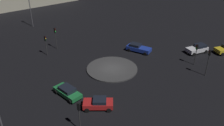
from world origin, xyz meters
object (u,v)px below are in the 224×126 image
Objects in this scene: car_blue at (138,48)px; traffic_light_west at (196,50)px; traffic_light_southeast at (46,42)px; streetlamp_south at (30,5)px; car_green at (67,91)px; traffic_light_northeast at (79,111)px; car_white at (198,49)px; car_red at (98,103)px; traffic_light_northwest at (209,58)px; traffic_light_southeast_near at (55,34)px.

traffic_light_west is at bearing 0.32° from car_blue.
streetlamp_south is (1.00, -16.73, 2.58)m from traffic_light_southeast.
traffic_light_northeast is (0.04, 7.00, 2.02)m from car_green.
traffic_light_southeast is (26.40, -9.02, 1.91)m from car_white.
traffic_light_southeast is (0.81, -13.70, 1.98)m from car_green.
car_red is 4.82m from traffic_light_northeast.
car_white is at bearing -104.62° from car_green.
traffic_light_northwest is (-22.16, 16.30, 0.45)m from traffic_light_southeast.
car_red is at bearing -10.94° from traffic_light_northeast.
car_green is 22.13m from traffic_light_west.
traffic_light_west reaches higher than car_white.
traffic_light_southeast_near reaches higher than traffic_light_southeast.
traffic_light_northeast is 0.86× the size of traffic_light_northwest.
car_red is 18.26m from traffic_light_southeast.
streetlamp_south reaches higher than car_green.
car_red reaches higher than car_green.
car_green is at bearing 17.48° from traffic_light_west.
streetlamp_south reaches higher than traffic_light_northeast.
traffic_light_northwest is at bearing -121.92° from car_green.
streetlamp_south is at bearing 138.05° from traffic_light_southeast.
traffic_light_northwest is at bearing 56.92° from car_white.
car_red is 35.10m from streetlamp_south.
traffic_light_southeast is 3.05m from traffic_light_southeast_near.
car_green is (25.59, 4.68, -0.07)m from car_white.
traffic_light_northwest is at bearing -42.41° from traffic_light_northeast.
car_red is 0.89× the size of car_green.
traffic_light_northeast is 37.56m from streetlamp_south.
traffic_light_northwest is at bearing 8.29° from traffic_light_southeast.
traffic_light_southeast is at bearing -21.59° from car_green.
traffic_light_southeast is (16.23, -4.63, 1.96)m from car_blue.
traffic_light_northwest is at bearing 15.17° from traffic_light_southeast_near.
car_green is at bearing 22.18° from traffic_light_northwest.
car_white is at bearing 27.69° from car_blue.
car_white is at bearing -119.27° from traffic_light_west.
car_white is 24.06m from car_red.
traffic_light_west is at bearing -143.97° from car_red.
car_green is 7.29m from traffic_light_northeast.
traffic_light_west reaches higher than car_blue.
car_green is 1.06× the size of traffic_light_northwest.
traffic_light_west reaches higher than car_red.
car_red is 17.93m from car_blue.
traffic_light_southeast is at bearing 93.43° from streetlamp_south.
car_blue is 16.99m from traffic_light_southeast.
traffic_light_southeast is 20.72m from traffic_light_northeast.
car_white is 0.53× the size of streetlamp_south.
traffic_light_northwest reaches higher than car_green.
traffic_light_southeast_near is at bearing -20.81° from traffic_light_west.
streetlamp_south is (17.23, -21.36, 4.54)m from car_blue.
traffic_light_northwest reaches higher than car_red.
traffic_light_northwest reaches higher than traffic_light_southeast_near.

